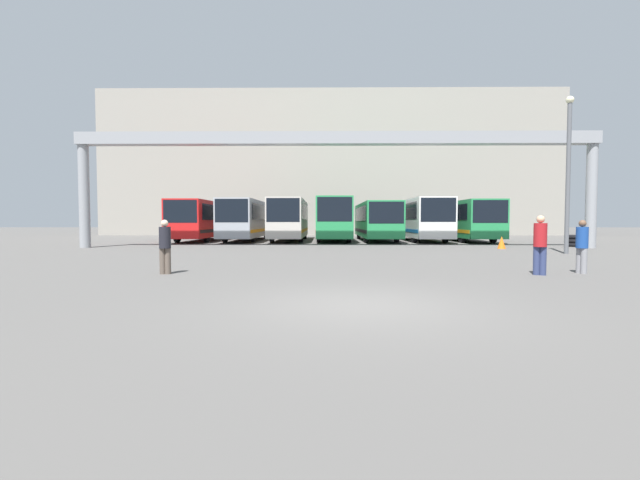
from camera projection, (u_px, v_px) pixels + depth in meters
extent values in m
plane|color=#514F4C|center=(360.00, 305.00, 7.95)|extent=(200.00, 200.00, 0.00)
cube|color=gray|center=(330.00, 169.00, 52.58)|extent=(51.46, 12.00, 16.03)
cylinder|color=gray|center=(84.00, 197.00, 25.10)|extent=(0.60, 0.60, 6.01)
cylinder|color=gray|center=(591.00, 196.00, 24.77)|extent=(0.60, 0.60, 6.01)
cube|color=gray|center=(336.00, 139.00, 24.78)|extent=(30.22, 0.80, 0.70)
cube|color=red|center=(204.00, 219.00, 34.39)|extent=(2.49, 11.39, 2.75)
cube|color=black|center=(180.00, 211.00, 28.70)|extent=(2.29, 0.06, 1.54)
cube|color=black|center=(204.00, 213.00, 34.37)|extent=(2.52, 9.68, 1.15)
cube|color=black|center=(204.00, 230.00, 34.43)|extent=(2.52, 10.82, 0.24)
cylinder|color=black|center=(177.00, 235.00, 31.27)|extent=(0.28, 1.09, 1.09)
cylinder|color=black|center=(207.00, 235.00, 31.24)|extent=(0.28, 1.09, 1.09)
cylinder|color=black|center=(202.00, 233.00, 37.64)|extent=(0.28, 1.09, 1.09)
cylinder|color=black|center=(227.00, 233.00, 37.62)|extent=(0.28, 1.09, 1.09)
cube|color=#999EA5|center=(247.00, 219.00, 34.54)|extent=(2.43, 11.77, 2.81)
cube|color=black|center=(231.00, 211.00, 28.66)|extent=(2.24, 0.06, 1.57)
cube|color=black|center=(247.00, 212.00, 34.52)|extent=(2.46, 10.01, 1.18)
cube|color=orange|center=(247.00, 230.00, 34.58)|extent=(2.46, 11.18, 0.24)
cylinder|color=black|center=(225.00, 236.00, 31.31)|extent=(0.28, 0.94, 0.94)
cylinder|color=black|center=(254.00, 236.00, 31.29)|extent=(0.28, 0.94, 0.94)
cylinder|color=black|center=(242.00, 233.00, 37.90)|extent=(0.28, 0.94, 0.94)
cylinder|color=black|center=(266.00, 233.00, 37.88)|extent=(0.28, 0.94, 0.94)
cube|color=beige|center=(290.00, 218.00, 34.22)|extent=(2.43, 11.21, 2.86)
cube|color=black|center=(283.00, 210.00, 28.62)|extent=(2.24, 0.06, 1.60)
cube|color=black|center=(290.00, 212.00, 34.20)|extent=(2.46, 9.53, 1.20)
cube|color=orange|center=(290.00, 230.00, 34.26)|extent=(2.46, 10.65, 0.24)
cylinder|color=black|center=(272.00, 235.00, 31.15)|extent=(0.28, 1.04, 1.04)
cylinder|color=black|center=(301.00, 235.00, 31.13)|extent=(0.28, 1.04, 1.04)
cylinder|color=black|center=(281.00, 233.00, 37.42)|extent=(0.28, 1.04, 1.04)
cylinder|color=black|center=(305.00, 233.00, 37.40)|extent=(0.28, 1.04, 1.04)
cube|color=#268C4C|center=(333.00, 218.00, 34.59)|extent=(2.55, 12.04, 2.93)
cube|color=black|center=(335.00, 209.00, 28.58)|extent=(2.34, 0.06, 1.64)
cube|color=black|center=(333.00, 211.00, 34.57)|extent=(2.58, 10.23, 1.23)
cube|color=red|center=(333.00, 230.00, 34.63)|extent=(2.58, 11.44, 0.24)
cylinder|color=black|center=(319.00, 235.00, 31.29)|extent=(0.28, 1.09, 1.09)
cylinder|color=black|center=(349.00, 235.00, 31.27)|extent=(0.28, 1.09, 1.09)
cylinder|color=black|center=(320.00, 233.00, 38.03)|extent=(0.28, 1.09, 1.09)
cylinder|color=black|center=(345.00, 233.00, 38.00)|extent=(0.28, 1.09, 1.09)
cube|color=#268C4C|center=(376.00, 220.00, 34.35)|extent=(2.56, 11.62, 2.62)
cube|color=black|center=(386.00, 213.00, 28.55)|extent=(2.35, 0.06, 1.47)
cube|color=black|center=(376.00, 214.00, 34.33)|extent=(2.59, 9.88, 1.10)
cube|color=black|center=(376.00, 230.00, 34.39)|extent=(2.59, 11.04, 0.24)
cylinder|color=black|center=(366.00, 236.00, 31.16)|extent=(0.28, 1.03, 1.03)
cylinder|color=black|center=(397.00, 236.00, 31.14)|extent=(0.28, 1.03, 1.03)
cylinder|color=black|center=(359.00, 233.00, 37.67)|extent=(0.28, 1.03, 1.03)
cylinder|color=black|center=(384.00, 233.00, 37.64)|extent=(0.28, 1.03, 1.03)
cube|color=silver|center=(421.00, 218.00, 33.71)|extent=(2.56, 10.42, 2.88)
cube|color=black|center=(438.00, 210.00, 28.50)|extent=(2.35, 0.06, 1.61)
cube|color=black|center=(421.00, 212.00, 33.69)|extent=(2.59, 8.86, 1.21)
cube|color=#1966B2|center=(421.00, 230.00, 33.75)|extent=(2.59, 9.90, 0.24)
cylinder|color=black|center=(414.00, 236.00, 30.87)|extent=(0.28, 0.92, 0.92)
cylinder|color=black|center=(445.00, 236.00, 30.84)|extent=(0.28, 0.92, 0.92)
cylinder|color=black|center=(400.00, 234.00, 36.70)|extent=(0.28, 0.92, 0.92)
cylinder|color=black|center=(426.00, 234.00, 36.67)|extent=(0.28, 0.92, 0.92)
cube|color=#268C4C|center=(464.00, 219.00, 33.75)|extent=(2.55, 10.57, 2.72)
cube|color=black|center=(490.00, 211.00, 28.47)|extent=(2.35, 0.06, 1.52)
cube|color=black|center=(465.00, 213.00, 33.73)|extent=(2.58, 8.99, 1.14)
cube|color=orange|center=(464.00, 230.00, 33.79)|extent=(2.58, 10.04, 0.24)
cylinder|color=black|center=(462.00, 236.00, 30.86)|extent=(0.28, 0.97, 0.97)
cylinder|color=black|center=(493.00, 236.00, 30.83)|extent=(0.28, 0.97, 0.97)
cylinder|color=black|center=(440.00, 234.00, 36.77)|extent=(0.28, 0.97, 0.97)
cylinder|color=black|center=(466.00, 234.00, 36.75)|extent=(0.28, 0.97, 0.97)
cylinder|color=navy|center=(543.00, 261.00, 12.38)|extent=(0.19, 0.19, 0.82)
cylinder|color=navy|center=(537.00, 261.00, 12.44)|extent=(0.19, 0.19, 0.82)
cylinder|color=#A5191E|center=(540.00, 235.00, 12.38)|extent=(0.36, 0.36, 0.69)
sphere|color=tan|center=(541.00, 219.00, 12.36)|extent=(0.22, 0.22, 0.22)
cylinder|color=brown|center=(163.00, 261.00, 12.64)|extent=(0.18, 0.18, 0.76)
cylinder|color=brown|center=(168.00, 261.00, 12.65)|extent=(0.18, 0.18, 0.76)
cylinder|color=black|center=(165.00, 238.00, 12.61)|extent=(0.33, 0.33, 0.64)
sphere|color=beige|center=(165.00, 223.00, 12.59)|extent=(0.21, 0.21, 0.21)
cylinder|color=gray|center=(579.00, 261.00, 12.83)|extent=(0.17, 0.17, 0.76)
cylinder|color=gray|center=(584.00, 261.00, 12.69)|extent=(0.17, 0.17, 0.76)
cylinder|color=navy|center=(582.00, 238.00, 12.73)|extent=(0.33, 0.33, 0.63)
sphere|color=brown|center=(582.00, 223.00, 12.71)|extent=(0.21, 0.21, 0.21)
cone|color=orange|center=(502.00, 242.00, 24.27)|extent=(0.45, 0.45, 0.71)
torus|color=black|center=(575.00, 245.00, 26.22)|extent=(1.04, 1.04, 0.24)
torus|color=black|center=(575.00, 241.00, 26.20)|extent=(1.04, 1.04, 0.24)
torus|color=black|center=(575.00, 237.00, 26.19)|extent=(1.04, 1.04, 0.24)
cylinder|color=#595B60|center=(568.00, 179.00, 20.33)|extent=(0.20, 0.20, 7.14)
sphere|color=beige|center=(570.00, 100.00, 20.17)|extent=(0.36, 0.36, 0.36)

